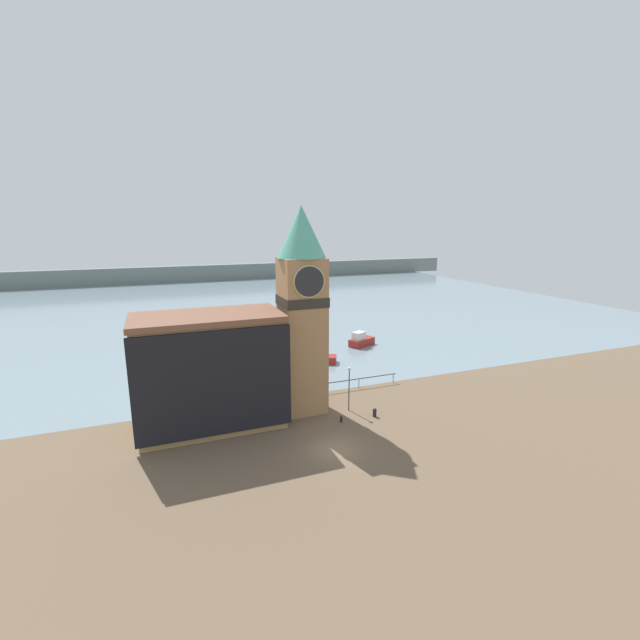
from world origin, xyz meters
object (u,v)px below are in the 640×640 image
object	(u,v)px
mooring_bollard_near	(375,412)
lamp_post	(349,381)
boat_far	(361,340)
mooring_bollard_far	(341,419)
pier_building	(210,371)
boat_near	(319,358)
clock_tower	(302,306)

from	to	relation	value
mooring_bollard_near	lamp_post	world-z (taller)	lamp_post
boat_far	mooring_bollard_far	size ratio (longest dim) A/B	7.72
boat_far	mooring_bollard_near	xyz separation A→B (m)	(-9.60, -22.15, -0.36)
mooring_bollard_near	lamp_post	xyz separation A→B (m)	(-1.69, 2.16, 2.59)
boat_far	lamp_post	xyz separation A→B (m)	(-11.29, -20.00, 2.23)
pier_building	boat_near	world-z (taller)	pier_building
clock_tower	mooring_bollard_far	size ratio (longest dim) A/B	33.12
boat_near	pier_building	bearing A→B (deg)	-113.84
clock_tower	boat_far	xyz separation A→B (m)	(15.36, 18.09, -9.51)
clock_tower	pier_building	world-z (taller)	clock_tower
pier_building	lamp_post	distance (m)	13.07
boat_near	mooring_bollard_far	xyz separation A→B (m)	(-4.31, -16.75, -0.34)
clock_tower	mooring_bollard_far	world-z (taller)	clock_tower
boat_far	mooring_bollard_near	distance (m)	24.15
pier_building	boat_far	size ratio (longest dim) A/B	2.83
boat_near	boat_far	bearing A→B (deg)	57.13
boat_far	lamp_post	size ratio (longest dim) A/B	1.03
boat_far	lamp_post	distance (m)	23.07
mooring_bollard_near	pier_building	bearing A→B (deg)	165.42
pier_building	mooring_bollard_near	bearing A→B (deg)	-14.58
clock_tower	mooring_bollard_far	xyz separation A→B (m)	(2.36, -3.96, -10.01)
boat_far	lamp_post	bearing A→B (deg)	-145.51
clock_tower	lamp_post	bearing A→B (deg)	-25.19
boat_near	mooring_bollard_near	world-z (taller)	boat_near
clock_tower	pier_building	size ratio (longest dim) A/B	1.52
boat_near	mooring_bollard_near	distance (m)	16.89
boat_near	lamp_post	size ratio (longest dim) A/B	1.01
clock_tower	mooring_bollard_near	size ratio (longest dim) A/B	23.19
clock_tower	boat_far	size ratio (longest dim) A/B	4.29
mooring_bollard_near	boat_near	bearing A→B (deg)	86.93
boat_far	lamp_post	world-z (taller)	lamp_post
clock_tower	boat_near	distance (m)	17.37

